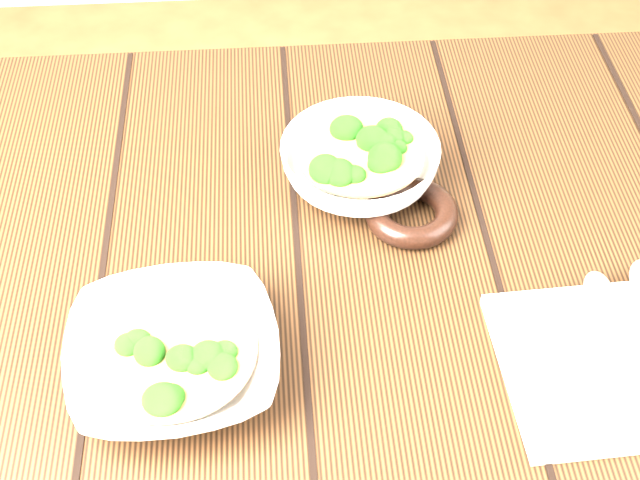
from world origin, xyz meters
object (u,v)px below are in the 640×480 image
(soup_bowl_back, at_px, (360,163))
(napkin, at_px, (621,363))
(table, at_px, (319,342))
(trivet, at_px, (411,212))
(soup_bowl_front, at_px, (174,356))

(soup_bowl_back, height_order, napkin, soup_bowl_back)
(soup_bowl_back, xyz_separation_m, napkin, (0.22, -0.27, -0.02))
(napkin, bearing_deg, table, 150.49)
(trivet, height_order, napkin, trivet)
(soup_bowl_back, bearing_deg, napkin, -50.80)
(soup_bowl_front, bearing_deg, napkin, -3.10)
(table, xyz_separation_m, soup_bowl_front, (-0.14, -0.11, 0.15))
(trivet, bearing_deg, napkin, -50.47)
(soup_bowl_front, relative_size, napkin, 0.94)
(napkin, bearing_deg, soup_bowl_back, 126.52)
(table, bearing_deg, soup_bowl_back, 67.24)
(table, height_order, trivet, trivet)
(soup_bowl_front, relative_size, soup_bowl_back, 1.03)
(soup_bowl_back, distance_m, napkin, 0.34)
(trivet, xyz_separation_m, napkin, (0.17, -0.20, -0.01))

